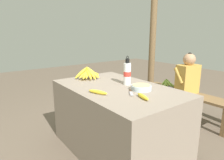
# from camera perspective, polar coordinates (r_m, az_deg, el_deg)

# --- Properties ---
(ground_plane) EXTENTS (12.00, 12.00, 0.00)m
(ground_plane) POSITION_cam_1_polar(r_m,az_deg,el_deg) (2.53, 1.49, -19.18)
(ground_plane) COLOR brown
(market_counter) EXTENTS (1.49, 0.93, 0.78)m
(market_counter) POSITION_cam_1_polar(r_m,az_deg,el_deg) (2.34, 1.55, -11.19)
(market_counter) COLOR gray
(market_counter) RESTS_ON ground_plane
(banana_bunch_ripe) EXTENTS (0.22, 0.36, 0.17)m
(banana_bunch_ripe) POSITION_cam_1_polar(r_m,az_deg,el_deg) (2.59, -6.71, 1.91)
(banana_bunch_ripe) COLOR #4C381E
(banana_bunch_ripe) RESTS_ON market_counter
(serving_bowl) EXTENTS (0.22, 0.22, 0.06)m
(serving_bowl) POSITION_cam_1_polar(r_m,az_deg,el_deg) (2.12, 8.35, -2.01)
(serving_bowl) COLOR silver
(serving_bowl) RESTS_ON market_counter
(water_bottle) EXTENTS (0.09, 0.09, 0.33)m
(water_bottle) POSITION_cam_1_polar(r_m,az_deg,el_deg) (2.29, 4.37, 1.94)
(water_bottle) COLOR white
(water_bottle) RESTS_ON market_counter
(loose_banana_front) EXTENTS (0.22, 0.12, 0.04)m
(loose_banana_front) POSITION_cam_1_polar(r_m,az_deg,el_deg) (1.97, -4.08, -3.43)
(loose_banana_front) COLOR yellow
(loose_banana_front) RESTS_ON market_counter
(loose_banana_side) EXTENTS (0.20, 0.09, 0.04)m
(loose_banana_side) POSITION_cam_1_polar(r_m,az_deg,el_deg) (1.85, 8.82, -4.70)
(loose_banana_side) COLOR yellow
(loose_banana_side) RESTS_ON market_counter
(knife) EXTENTS (0.16, 0.13, 0.02)m
(knife) POSITION_cam_1_polar(r_m,az_deg,el_deg) (2.01, 5.38, -3.38)
(knife) COLOR #BCBCC1
(knife) RESTS_ON market_counter
(wooden_bench) EXTENTS (1.53, 0.32, 0.43)m
(wooden_bench) POSITION_cam_1_polar(r_m,az_deg,el_deg) (3.42, 20.49, -4.48)
(wooden_bench) COLOR brown
(wooden_bench) RESTS_ON ground_plane
(seated_vendor) EXTENTS (0.43, 0.41, 1.07)m
(seated_vendor) POSITION_cam_1_polar(r_m,az_deg,el_deg) (3.35, 20.09, -0.20)
(seated_vendor) COLOR #564C60
(seated_vendor) RESTS_ON ground_plane
(banana_bunch_green) EXTENTS (0.20, 0.32, 0.15)m
(banana_bunch_green) POSITION_cam_1_polar(r_m,az_deg,el_deg) (3.59, 15.61, -0.91)
(banana_bunch_green) COLOR #4C381E
(banana_bunch_green) RESTS_ON wooden_bench
(support_post_near) EXTENTS (0.13, 0.13, 2.30)m
(support_post_near) POSITION_cam_1_polar(r_m,az_deg,el_deg) (4.10, 11.47, 10.23)
(support_post_near) COLOR brown
(support_post_near) RESTS_ON ground_plane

